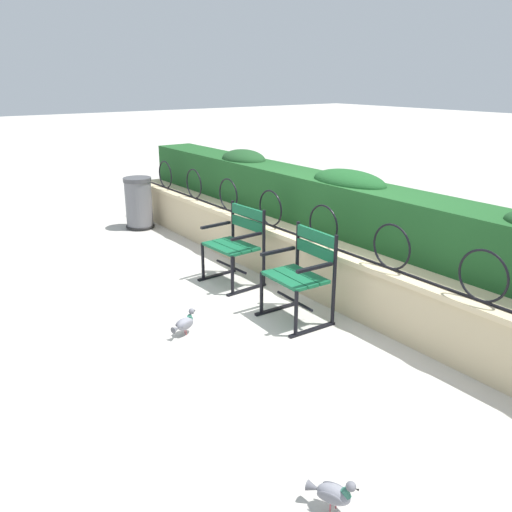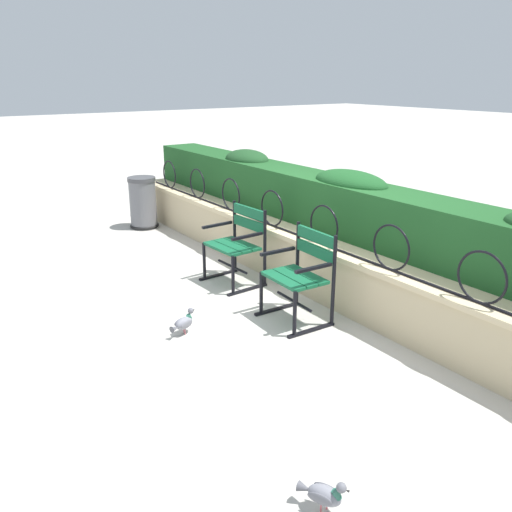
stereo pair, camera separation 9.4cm
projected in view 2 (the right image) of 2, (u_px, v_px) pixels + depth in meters
name	position (u px, v px, depth m)	size (l,w,h in m)	color
ground_plane	(250.00, 309.00, 5.34)	(60.00, 60.00, 0.00)	#BCB7AD
stone_wall	(315.00, 265.00, 5.70)	(8.26, 0.41, 0.59)	#C6B289
iron_arch_fence	(298.00, 219.00, 5.67)	(7.71, 0.02, 0.42)	black
hedge_row	(350.00, 205.00, 5.74)	(8.10, 0.57, 0.69)	#1E5123
park_chair_left	(238.00, 243.00, 5.91)	(0.63, 0.55, 0.87)	#145B38
park_chair_right	(301.00, 273.00, 4.99)	(0.61, 0.54, 0.88)	#145B38
pigeon_near_chairs	(184.00, 323.00, 4.79)	(0.15, 0.29, 0.22)	gray
pigeon_far_side	(324.00, 494.00, 2.83)	(0.27, 0.18, 0.22)	gray
trash_bin	(143.00, 204.00, 8.11)	(0.44, 0.44, 0.78)	slate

